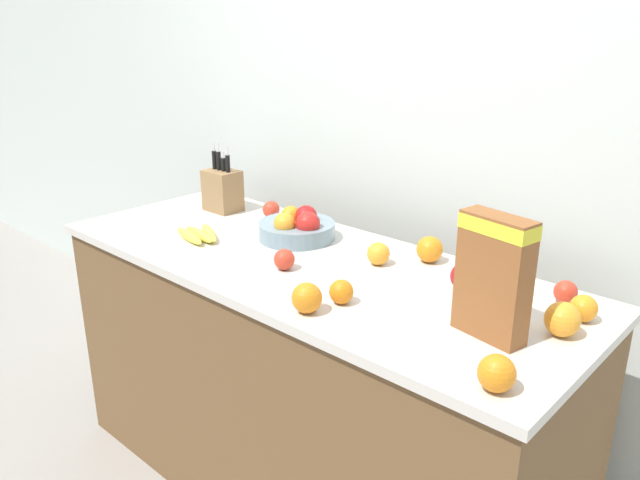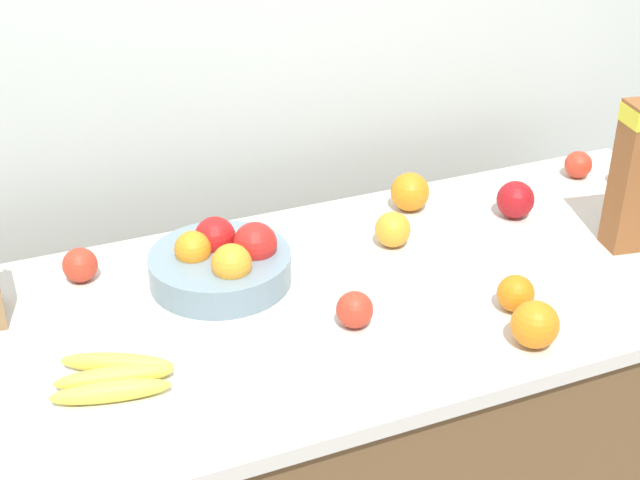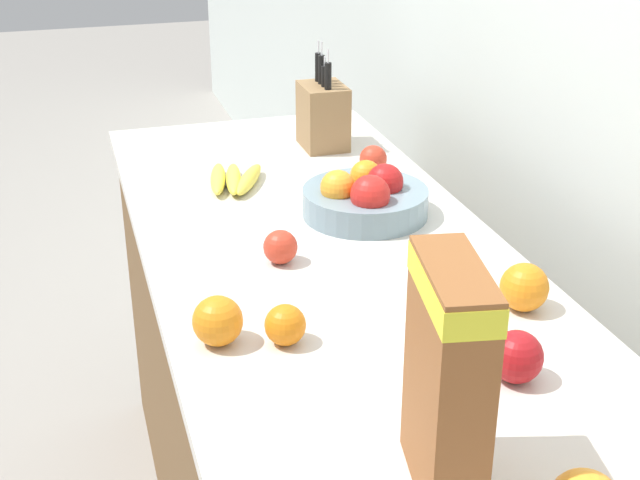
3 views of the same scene
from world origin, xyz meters
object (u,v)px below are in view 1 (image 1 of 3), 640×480
object	(u,v)px
apple_by_knife_block	(566,292)
orange_near_bowl	(562,319)
cereal_box	(494,272)
knife_block	(223,190)
orange_back_center	(430,249)
fruit_bowl	(297,227)
apple_front	(464,277)
orange_front_left	(497,373)
banana_bunch	(199,234)
orange_front_center	(341,292)
orange_by_cereal	(307,298)
orange_mid_left	(378,254)
orange_front_right	(583,308)
apple_middle	(284,259)
apple_rear	(271,210)

from	to	relation	value
apple_by_knife_block	orange_near_bowl	xyz separation A→B (m)	(0.07, -0.19, 0.01)
cereal_box	apple_by_knife_block	bearing A→B (deg)	88.74
knife_block	orange_back_center	distance (m)	0.94
fruit_bowl	orange_back_center	bearing A→B (deg)	15.18
apple_front	orange_front_left	world-z (taller)	same
knife_block	fruit_bowl	world-z (taller)	knife_block
apple_front	orange_back_center	xyz separation A→B (m)	(-0.19, 0.12, 0.00)
banana_bunch	orange_near_bowl	bearing A→B (deg)	7.57
orange_front_center	orange_near_bowl	world-z (taller)	orange_near_bowl
orange_front_left	orange_by_cereal	bearing A→B (deg)	179.98
orange_by_cereal	apple_front	bearing A→B (deg)	60.41
apple_by_knife_block	orange_mid_left	size ratio (longest dim) A/B	0.88
banana_bunch	orange_front_right	xyz separation A→B (m)	(1.24, 0.28, 0.02)
banana_bunch	orange_front_center	size ratio (longest dim) A/B	3.11
knife_block	banana_bunch	bearing A→B (deg)	-53.18
apple_middle	orange_front_right	bearing A→B (deg)	18.45
orange_back_center	apple_middle	bearing A→B (deg)	-129.67
orange_back_center	orange_by_cereal	bearing A→B (deg)	-94.25
apple_front	orange_by_cereal	world-z (taller)	orange_by_cereal
orange_back_center	orange_near_bowl	xyz separation A→B (m)	(0.51, -0.20, 0.00)
orange_near_bowl	apple_by_knife_block	bearing A→B (deg)	109.63
apple_rear	orange_back_center	xyz separation A→B (m)	(0.72, 0.02, 0.01)
fruit_bowl	orange_front_right	distance (m)	0.99
orange_mid_left	orange_back_center	xyz separation A→B (m)	(0.11, 0.13, 0.01)
apple_by_knife_block	orange_back_center	size ratio (longest dim) A/B	0.75
orange_front_center	orange_front_right	bearing A→B (deg)	32.63
apple_rear	orange_near_bowl	size ratio (longest dim) A/B	0.76
knife_block	orange_by_cereal	bearing A→B (deg)	-26.59
orange_front_center	banana_bunch	bearing A→B (deg)	175.11
orange_front_center	orange_back_center	bearing A→B (deg)	88.92
orange_front_center	orange_front_right	size ratio (longest dim) A/B	0.95
orange_front_center	knife_block	bearing A→B (deg)	159.64
knife_block	banana_bunch	world-z (taller)	knife_block
orange_front_right	orange_by_cereal	world-z (taller)	orange_by_cereal
orange_mid_left	orange_by_cereal	world-z (taller)	orange_by_cereal
fruit_bowl	orange_front_center	distance (m)	0.55
apple_rear	orange_back_center	world-z (taller)	orange_back_center
knife_block	cereal_box	bearing A→B (deg)	-10.39
knife_block	apple_front	distance (m)	1.13
cereal_box	orange_front_left	world-z (taller)	cereal_box
cereal_box	apple_rear	bearing A→B (deg)	174.74
orange_mid_left	knife_block	bearing A→B (deg)	176.67
knife_block	fruit_bowl	size ratio (longest dim) A/B	1.01
apple_front	orange_mid_left	xyz separation A→B (m)	(-0.30, -0.01, -0.00)
apple_front	cereal_box	bearing A→B (deg)	-47.61
orange_mid_left	orange_front_left	world-z (taller)	orange_front_left
apple_rear	orange_near_bowl	distance (m)	1.24
knife_block	orange_near_bowl	world-z (taller)	knife_block
banana_bunch	apple_rear	bearing A→B (deg)	88.95
apple_by_knife_block	apple_front	bearing A→B (deg)	-155.93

